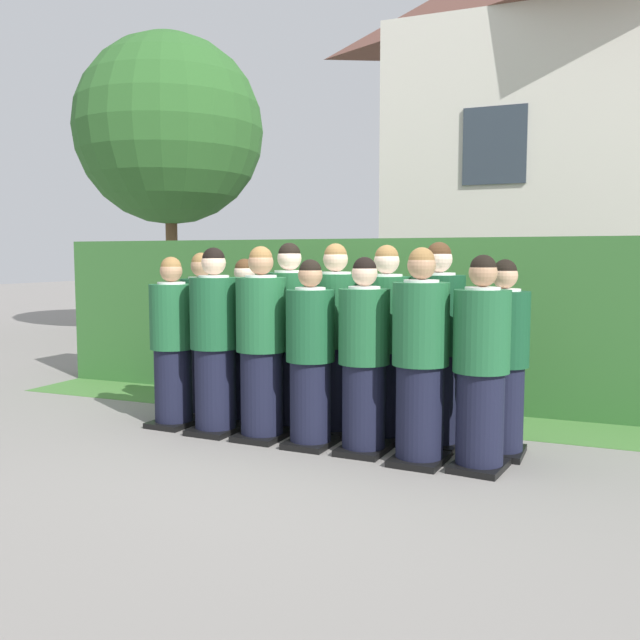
{
  "coord_description": "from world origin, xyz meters",
  "views": [
    {
      "loc": [
        2.26,
        -5.2,
        1.6
      ],
      "look_at": [
        0.0,
        0.24,
        1.05
      ],
      "focal_mm": 38.34,
      "sensor_mm": 36.0,
      "label": 1
    }
  ],
  "objects_px": {
    "student_rear_row_2": "(290,340)",
    "student_rear_row_3": "(335,343)",
    "student_front_row_3": "(310,358)",
    "student_front_row_0": "(173,346)",
    "student_rear_row_6": "(503,363)",
    "student_front_row_5": "(420,361)",
    "student_front_row_1": "(215,345)",
    "student_front_row_4": "(364,361)",
    "student_rear_row_5": "(437,350)",
    "student_front_row_2": "(261,348)",
    "student_front_row_6": "(481,369)",
    "student_rear_row_4": "(386,347)",
    "student_rear_row_1": "(245,345)",
    "student_rear_row_0": "(203,338)"
  },
  "relations": [
    {
      "from": "student_rear_row_2",
      "to": "student_rear_row_3",
      "type": "xyz_separation_m",
      "value": [
        0.47,
        -0.02,
        -0.0
      ]
    },
    {
      "from": "student_front_row_3",
      "to": "student_rear_row_3",
      "type": "distance_m",
      "value": 0.5
    },
    {
      "from": "student_front_row_0",
      "to": "student_rear_row_3",
      "type": "distance_m",
      "value": 1.55
    },
    {
      "from": "student_rear_row_6",
      "to": "student_front_row_5",
      "type": "bearing_deg",
      "value": -140.66
    },
    {
      "from": "student_front_row_1",
      "to": "student_rear_row_2",
      "type": "height_order",
      "value": "student_rear_row_2"
    },
    {
      "from": "student_front_row_0",
      "to": "student_rear_row_6",
      "type": "xyz_separation_m",
      "value": [
        3.0,
        0.2,
        -0.01
      ]
    },
    {
      "from": "student_front_row_4",
      "to": "student_rear_row_5",
      "type": "distance_m",
      "value": 0.66
    },
    {
      "from": "student_front_row_2",
      "to": "student_rear_row_6",
      "type": "distance_m",
      "value": 2.04
    },
    {
      "from": "student_front_row_0",
      "to": "student_front_row_6",
      "type": "relative_size",
      "value": 0.99
    },
    {
      "from": "student_rear_row_5",
      "to": "student_rear_row_6",
      "type": "bearing_deg",
      "value": -6.38
    },
    {
      "from": "student_rear_row_2",
      "to": "student_rear_row_6",
      "type": "height_order",
      "value": "student_rear_row_2"
    },
    {
      "from": "student_rear_row_5",
      "to": "student_front_row_3",
      "type": "bearing_deg",
      "value": -157.56
    },
    {
      "from": "student_rear_row_4",
      "to": "student_front_row_6",
      "type": "bearing_deg",
      "value": -31.73
    },
    {
      "from": "student_front_row_4",
      "to": "student_rear_row_1",
      "type": "height_order",
      "value": "student_front_row_4"
    },
    {
      "from": "student_front_row_2",
      "to": "student_rear_row_4",
      "type": "xyz_separation_m",
      "value": [
        1.01,
        0.41,
        0.01
      ]
    },
    {
      "from": "student_front_row_1",
      "to": "student_front_row_5",
      "type": "distance_m",
      "value": 1.95
    },
    {
      "from": "student_front_row_6",
      "to": "student_rear_row_4",
      "type": "xyz_separation_m",
      "value": [
        -0.91,
        0.56,
        0.04
      ]
    },
    {
      "from": "student_front_row_1",
      "to": "student_rear_row_0",
      "type": "xyz_separation_m",
      "value": [
        -0.49,
        0.57,
        -0.02
      ]
    },
    {
      "from": "student_rear_row_5",
      "to": "student_rear_row_2",
      "type": "bearing_deg",
      "value": 175.36
    },
    {
      "from": "student_front_row_1",
      "to": "student_rear_row_4",
      "type": "height_order",
      "value": "student_rear_row_4"
    },
    {
      "from": "student_rear_row_0",
      "to": "student_rear_row_4",
      "type": "xyz_separation_m",
      "value": [
        1.98,
        -0.19,
        0.03
      ]
    },
    {
      "from": "student_front_row_5",
      "to": "student_rear_row_2",
      "type": "distance_m",
      "value": 1.54
    },
    {
      "from": "student_front_row_1",
      "to": "student_rear_row_0",
      "type": "relative_size",
      "value": 1.03
    },
    {
      "from": "student_front_row_2",
      "to": "student_rear_row_2",
      "type": "xyz_separation_m",
      "value": [
        0.05,
        0.47,
        0.02
      ]
    },
    {
      "from": "student_rear_row_2",
      "to": "student_rear_row_5",
      "type": "xyz_separation_m",
      "value": [
        1.42,
        -0.11,
        -0.0
      ]
    },
    {
      "from": "student_rear_row_2",
      "to": "student_rear_row_6",
      "type": "distance_m",
      "value": 1.97
    },
    {
      "from": "student_front_row_4",
      "to": "student_rear_row_1",
      "type": "bearing_deg",
      "value": 157.96
    },
    {
      "from": "student_front_row_0",
      "to": "student_front_row_5",
      "type": "bearing_deg",
      "value": -5.99
    },
    {
      "from": "student_front_row_1",
      "to": "student_front_row_3",
      "type": "height_order",
      "value": "student_front_row_1"
    },
    {
      "from": "student_front_row_4",
      "to": "student_rear_row_6",
      "type": "height_order",
      "value": "student_front_row_4"
    },
    {
      "from": "student_rear_row_3",
      "to": "student_front_row_4",
      "type": "bearing_deg",
      "value": -48.78
    },
    {
      "from": "student_front_row_1",
      "to": "student_front_row_6",
      "type": "height_order",
      "value": "student_front_row_1"
    },
    {
      "from": "student_front_row_5",
      "to": "student_rear_row_4",
      "type": "bearing_deg",
      "value": 128.23
    },
    {
      "from": "student_rear_row_2",
      "to": "student_front_row_6",
      "type": "bearing_deg",
      "value": -18.5
    },
    {
      "from": "student_front_row_3",
      "to": "student_rear_row_6",
      "type": "xyz_separation_m",
      "value": [
        1.53,
        0.35,
        0.0
      ]
    },
    {
      "from": "student_rear_row_1",
      "to": "student_rear_row_6",
      "type": "xyz_separation_m",
      "value": [
        2.45,
        -0.21,
        -0.0
      ]
    },
    {
      "from": "student_front_row_4",
      "to": "student_rear_row_0",
      "type": "bearing_deg",
      "value": 161.19
    },
    {
      "from": "student_front_row_6",
      "to": "student_rear_row_5",
      "type": "relative_size",
      "value": 0.94
    },
    {
      "from": "student_rear_row_1",
      "to": "student_rear_row_5",
      "type": "bearing_deg",
      "value": -4.41
    },
    {
      "from": "student_rear_row_6",
      "to": "student_front_row_4",
      "type": "bearing_deg",
      "value": -161.05
    },
    {
      "from": "student_rear_row_4",
      "to": "student_rear_row_6",
      "type": "distance_m",
      "value": 1.02
    },
    {
      "from": "student_rear_row_3",
      "to": "student_rear_row_6",
      "type": "relative_size",
      "value": 1.09
    },
    {
      "from": "student_rear_row_3",
      "to": "student_rear_row_5",
      "type": "xyz_separation_m",
      "value": [
        0.95,
        -0.09,
        0.0
      ]
    },
    {
      "from": "student_rear_row_2",
      "to": "student_front_row_4",
      "type": "bearing_deg",
      "value": -30.35
    },
    {
      "from": "student_front_row_6",
      "to": "student_rear_row_0",
      "type": "height_order",
      "value": "student_rear_row_0"
    },
    {
      "from": "student_front_row_3",
      "to": "student_rear_row_2",
      "type": "distance_m",
      "value": 0.68
    },
    {
      "from": "student_front_row_2",
      "to": "student_front_row_3",
      "type": "height_order",
      "value": "student_front_row_2"
    },
    {
      "from": "student_front_row_5",
      "to": "student_rear_row_2",
      "type": "height_order",
      "value": "student_rear_row_2"
    },
    {
      "from": "student_front_row_1",
      "to": "student_front_row_4",
      "type": "distance_m",
      "value": 1.46
    },
    {
      "from": "student_front_row_3",
      "to": "student_rear_row_5",
      "type": "xyz_separation_m",
      "value": [
        0.98,
        0.41,
        0.07
      ]
    }
  ]
}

